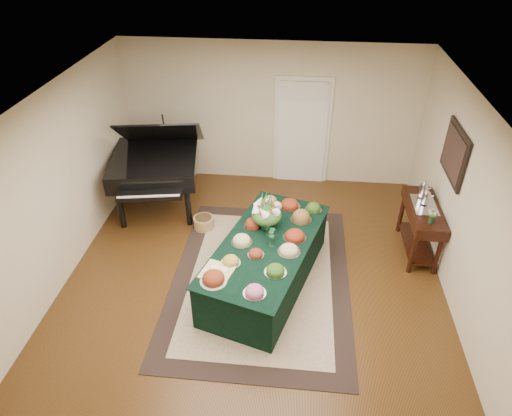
# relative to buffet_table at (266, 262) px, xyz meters

# --- Properties ---
(ground) EXTENTS (6.00, 6.00, 0.00)m
(ground) POSITION_rel_buffet_table_xyz_m (-0.18, 0.07, -0.37)
(ground) COLOR black
(ground) RESTS_ON ground
(area_rug) EXTENTS (2.59, 3.62, 0.01)m
(area_rug) POSITION_rel_buffet_table_xyz_m (-0.08, 0.06, -0.36)
(area_rug) COLOR black
(area_rug) RESTS_ON ground
(kitchen_doorway) EXTENTS (1.05, 0.07, 2.10)m
(kitchen_doorway) POSITION_rel_buffet_table_xyz_m (0.42, 3.03, 0.66)
(kitchen_doorway) COLOR silver
(kitchen_doorway) RESTS_ON ground
(buffet_table) EXTENTS (1.82, 2.69, 0.72)m
(buffet_table) POSITION_rel_buffet_table_xyz_m (0.00, 0.00, 0.00)
(buffet_table) COLOR black
(buffet_table) RESTS_ON ground
(food_platters) EXTENTS (1.55, 2.28, 0.13)m
(food_platters) POSITION_rel_buffet_table_xyz_m (0.03, 0.11, 0.41)
(food_platters) COLOR silver
(food_platters) RESTS_ON buffet_table
(cutting_board) EXTENTS (0.47, 0.47, 0.10)m
(cutting_board) POSITION_rel_buffet_table_xyz_m (-0.57, -0.66, 0.39)
(cutting_board) COLOR tan
(cutting_board) RESTS_ON buffet_table
(green_goblets) EXTENTS (0.15, 0.33, 0.18)m
(green_goblets) POSITION_rel_buffet_table_xyz_m (0.05, 0.06, 0.45)
(green_goblets) COLOR #14341F
(green_goblets) RESTS_ON buffet_table
(floral_centerpiece) EXTENTS (0.45, 0.45, 0.45)m
(floral_centerpiece) POSITION_rel_buffet_table_xyz_m (-0.03, 0.38, 0.63)
(floral_centerpiece) COLOR #14341F
(floral_centerpiece) RESTS_ON buffet_table
(grand_piano) EXTENTS (1.74, 1.94, 1.78)m
(grand_piano) POSITION_rel_buffet_table_xyz_m (-2.09, 1.80, 0.53)
(grand_piano) COLOR black
(grand_piano) RESTS_ON ground
(wicker_basket) EXTENTS (0.34, 0.34, 0.21)m
(wicker_basket) POSITION_rel_buffet_table_xyz_m (-1.17, 1.22, -0.26)
(wicker_basket) COLOR olive
(wicker_basket) RESTS_ON ground
(mahogany_sideboard) EXTENTS (0.45, 1.23, 0.84)m
(mahogany_sideboard) POSITION_rel_buffet_table_xyz_m (2.31, 0.96, 0.29)
(mahogany_sideboard) COLOR black
(mahogany_sideboard) RESTS_ON ground
(tea_service) EXTENTS (0.34, 0.58, 0.30)m
(tea_service) POSITION_rel_buffet_table_xyz_m (2.31, 1.10, 0.60)
(tea_service) COLOR silver
(tea_service) RESTS_ON mahogany_sideboard
(pink_bouquet) EXTENTS (0.17, 0.17, 0.21)m
(pink_bouquet) POSITION_rel_buffet_table_xyz_m (2.31, 0.56, 0.62)
(pink_bouquet) COLOR #14341F
(pink_bouquet) RESTS_ON mahogany_sideboard
(wall_painting) EXTENTS (0.05, 0.95, 0.75)m
(wall_painting) POSITION_rel_buffet_table_xyz_m (2.53, 0.96, 1.38)
(wall_painting) COLOR black
(wall_painting) RESTS_ON ground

